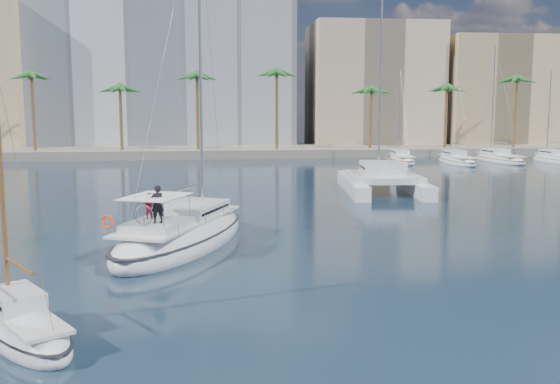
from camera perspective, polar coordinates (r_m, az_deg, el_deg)
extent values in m
plane|color=black|center=(30.90, 1.28, -5.66)|extent=(160.00, 160.00, 0.00)
cube|color=gray|center=(91.10, -3.76, 3.75)|extent=(120.00, 14.00, 1.20)
cube|color=silver|center=(103.30, -10.93, 11.56)|extent=(42.00, 16.00, 28.00)
cube|color=#C5AE8D|center=(103.12, 8.44, 9.40)|extent=(20.00, 14.00, 20.00)
cube|color=tan|center=(108.04, 19.14, 8.45)|extent=(18.00, 12.00, 18.00)
cylinder|color=brown|center=(86.88, -3.67, 6.61)|extent=(0.44, 0.44, 10.50)
sphere|color=#225E23|center=(86.92, -3.70, 10.08)|extent=(3.60, 3.60, 3.60)
cylinder|color=brown|center=(94.73, 17.48, 6.38)|extent=(0.44, 0.44, 10.50)
sphere|color=#225E23|center=(94.76, 17.61, 9.55)|extent=(3.60, 3.60, 3.60)
ellipsoid|color=white|center=(32.78, -8.92, -4.25)|extent=(8.73, 13.53, 2.69)
ellipsoid|color=black|center=(32.70, -8.93, -3.60)|extent=(8.82, 13.66, 0.18)
cube|color=silver|center=(32.36, -9.14, -2.58)|extent=(6.40, 10.09, 0.12)
cube|color=silver|center=(33.63, -8.07, -1.53)|extent=(4.17, 4.97, 0.60)
cube|color=black|center=(33.63, -8.07, -1.50)|extent=(4.00, 4.51, 0.14)
cylinder|color=#B7BABF|center=(34.65, -7.31, 12.34)|extent=(0.15, 0.15, 16.96)
cylinder|color=#B7BABF|center=(32.45, -8.92, 0.25)|extent=(2.09, 4.87, 0.11)
cube|color=silver|center=(30.12, -11.17, -2.95)|extent=(3.50, 3.93, 0.36)
cube|color=white|center=(29.79, -11.35, -0.40)|extent=(3.50, 3.93, 0.04)
torus|color=silver|center=(28.92, -12.33, -2.08)|extent=(0.91, 0.42, 0.96)
torus|color=#F73B0D|center=(29.34, -15.50, -2.64)|extent=(0.66, 0.42, 0.64)
imported|color=black|center=(29.41, -11.15, -1.11)|extent=(0.76, 0.64, 1.77)
imported|color=#A7192D|center=(30.62, -11.85, -1.24)|extent=(0.78, 0.74, 1.27)
ellipsoid|color=white|center=(21.55, -22.41, -11.77)|extent=(5.21, 6.44, 1.50)
ellipsoid|color=black|center=(21.48, -22.44, -11.23)|extent=(5.26, 6.50, 0.18)
cube|color=silver|center=(21.26, -22.39, -10.42)|extent=(3.84, 4.79, 0.12)
cube|color=silver|center=(21.83, -23.03, -8.99)|extent=(2.28, 2.49, 0.60)
cube|color=black|center=(21.83, -23.03, -8.94)|extent=(2.16, 2.30, 0.14)
cylinder|color=brown|center=(21.81, -24.12, 0.75)|extent=(0.15, 0.15, 7.90)
cylinder|color=brown|center=(21.01, -22.77, -6.23)|extent=(1.52, 2.21, 0.11)
cube|color=white|center=(53.22, 6.64, 0.65)|extent=(2.33, 12.54, 1.10)
cube|color=white|center=(54.12, 11.94, 0.65)|extent=(2.33, 12.54, 1.10)
cube|color=silver|center=(52.92, 9.45, 1.37)|extent=(6.24, 7.35, 0.50)
cube|color=silver|center=(53.45, 9.35, 2.20)|extent=(3.76, 4.04, 1.00)
cube|color=black|center=(53.45, 9.35, 2.25)|extent=(3.73, 3.54, 0.18)
cylinder|color=#B7BABF|center=(55.09, 9.18, 10.51)|extent=(0.18, 0.18, 16.64)
ellipsoid|color=silver|center=(30.26, -10.84, -5.11)|extent=(0.22, 0.42, 0.20)
sphere|color=silver|center=(30.45, -10.81, -4.99)|extent=(0.11, 0.11, 0.11)
cube|color=gray|center=(30.28, -11.41, -5.06)|extent=(0.48, 0.18, 0.11)
cube|color=gray|center=(30.23, -10.27, -5.05)|extent=(0.48, 0.18, 0.11)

